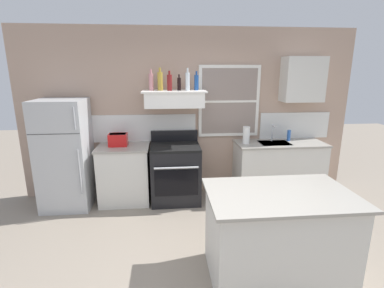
# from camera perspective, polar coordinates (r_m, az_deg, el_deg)

# --- Properties ---
(ground_plane) EXTENTS (16.00, 16.00, 0.00)m
(ground_plane) POSITION_cam_1_polar(r_m,az_deg,el_deg) (3.20, 3.23, -25.18)
(ground_plane) COLOR gray
(back_wall) EXTENTS (5.40, 0.11, 2.70)m
(back_wall) POSITION_cam_1_polar(r_m,az_deg,el_deg) (4.73, -0.20, 6.09)
(back_wall) COLOR tan
(back_wall) RESTS_ON ground_plane
(refrigerator) EXTENTS (0.70, 0.72, 1.64)m
(refrigerator) POSITION_cam_1_polar(r_m,az_deg,el_deg) (4.69, -23.92, -1.91)
(refrigerator) COLOR #B7BABC
(refrigerator) RESTS_ON ground_plane
(counter_left_of_stove) EXTENTS (0.79, 0.63, 0.91)m
(counter_left_of_stove) POSITION_cam_1_polar(r_m,az_deg,el_deg) (4.66, -13.24, -5.82)
(counter_left_of_stove) COLOR silver
(counter_left_of_stove) RESTS_ON ground_plane
(toaster) EXTENTS (0.30, 0.20, 0.19)m
(toaster) POSITION_cam_1_polar(r_m,az_deg,el_deg) (4.55, -14.48, 0.87)
(toaster) COLOR red
(toaster) RESTS_ON counter_left_of_stove
(stove_range) EXTENTS (0.76, 0.69, 1.09)m
(stove_range) POSITION_cam_1_polar(r_m,az_deg,el_deg) (4.58, -3.29, -5.70)
(stove_range) COLOR black
(stove_range) RESTS_ON ground_plane
(range_hood_shelf) EXTENTS (0.96, 0.52, 0.24)m
(range_hood_shelf) POSITION_cam_1_polar(r_m,az_deg,el_deg) (4.42, -3.56, 9.00)
(range_hood_shelf) COLOR white
(bottle_rose_pink) EXTENTS (0.07, 0.07, 0.31)m
(bottle_rose_pink) POSITION_cam_1_polar(r_m,az_deg,el_deg) (4.43, -8.13, 12.16)
(bottle_rose_pink) COLOR #C67F84
(bottle_rose_pink) RESTS_ON range_hood_shelf
(bottle_champagne_gold_foil) EXTENTS (0.08, 0.08, 0.33)m
(bottle_champagne_gold_foil) POSITION_cam_1_polar(r_m,az_deg,el_deg) (4.44, -6.36, 12.36)
(bottle_champagne_gold_foil) COLOR #B29333
(bottle_champagne_gold_foil) RESTS_ON range_hood_shelf
(bottle_red_label_wine) EXTENTS (0.07, 0.07, 0.29)m
(bottle_red_label_wine) POSITION_cam_1_polar(r_m,az_deg,el_deg) (4.37, -4.49, 12.13)
(bottle_red_label_wine) COLOR maroon
(bottle_red_label_wine) RESTS_ON range_hood_shelf
(bottle_balsamic_dark) EXTENTS (0.06, 0.06, 0.24)m
(bottle_balsamic_dark) POSITION_cam_1_polar(r_m,az_deg,el_deg) (4.41, -2.58, 11.89)
(bottle_balsamic_dark) COLOR black
(bottle_balsamic_dark) RESTS_ON range_hood_shelf
(bottle_clear_tall) EXTENTS (0.06, 0.06, 0.33)m
(bottle_clear_tall) POSITION_cam_1_polar(r_m,az_deg,el_deg) (4.36, -0.89, 12.38)
(bottle_clear_tall) COLOR silver
(bottle_clear_tall) RESTS_ON range_hood_shelf
(bottle_blue_liqueur) EXTENTS (0.07, 0.07, 0.28)m
(bottle_blue_liqueur) POSITION_cam_1_polar(r_m,az_deg,el_deg) (4.45, 0.88, 12.17)
(bottle_blue_liqueur) COLOR #1E478C
(bottle_blue_liqueur) RESTS_ON range_hood_shelf
(counter_right_with_sink) EXTENTS (1.43, 0.63, 0.91)m
(counter_right_with_sink) POSITION_cam_1_polar(r_m,az_deg,el_deg) (4.97, 16.74, -4.77)
(counter_right_with_sink) COLOR silver
(counter_right_with_sink) RESTS_ON ground_plane
(sink_faucet) EXTENTS (0.03, 0.17, 0.28)m
(sink_faucet) POSITION_cam_1_polar(r_m,az_deg,el_deg) (4.86, 15.76, 2.55)
(sink_faucet) COLOR silver
(sink_faucet) RESTS_ON counter_right_with_sink
(paper_towel_roll) EXTENTS (0.11, 0.11, 0.27)m
(paper_towel_roll) POSITION_cam_1_polar(r_m,az_deg,el_deg) (4.63, 10.73, 1.77)
(paper_towel_roll) COLOR white
(paper_towel_roll) RESTS_ON counter_right_with_sink
(dish_soap_bottle) EXTENTS (0.06, 0.06, 0.18)m
(dish_soap_bottle) POSITION_cam_1_polar(r_m,az_deg,el_deg) (4.99, 18.68, 1.63)
(dish_soap_bottle) COLOR blue
(dish_soap_bottle) RESTS_ON counter_right_with_sink
(kitchen_island) EXTENTS (1.40, 0.90, 0.91)m
(kitchen_island) POSITION_cam_1_polar(r_m,az_deg,el_deg) (3.10, 16.58, -16.96)
(kitchen_island) COLOR silver
(kitchen_island) RESTS_ON ground_plane
(upper_cabinet_right) EXTENTS (0.64, 0.32, 0.70)m
(upper_cabinet_right) POSITION_cam_1_polar(r_m,az_deg,el_deg) (4.99, 21.17, 11.89)
(upper_cabinet_right) COLOR silver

